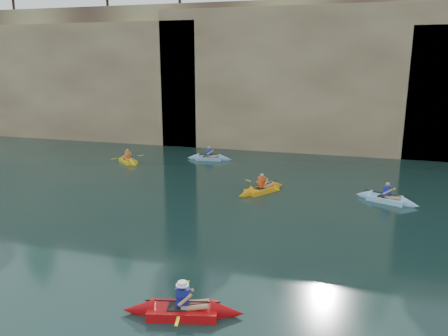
# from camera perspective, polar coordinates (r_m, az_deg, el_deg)

# --- Properties ---
(ground) EXTENTS (160.00, 160.00, 0.00)m
(ground) POSITION_cam_1_polar(r_m,az_deg,el_deg) (15.15, -6.18, -14.14)
(ground) COLOR black
(ground) RESTS_ON ground
(cliff) EXTENTS (70.00, 16.00, 12.00)m
(cliff) POSITION_cam_1_polar(r_m,az_deg,el_deg) (42.65, 9.37, 12.26)
(cliff) COLOR tan
(cliff) RESTS_ON ground
(cliff_slab_west) EXTENTS (26.00, 2.40, 10.56)m
(cliff_slab_west) POSITION_cam_1_polar(r_m,az_deg,el_deg) (43.11, -19.99, 10.68)
(cliff_slab_west) COLOR tan
(cliff_slab_west) RESTS_ON ground
(cliff_slab_center) EXTENTS (24.00, 2.40, 11.40)m
(cliff_slab_center) POSITION_cam_1_polar(r_m,az_deg,el_deg) (35.09, 11.13, 11.37)
(cliff_slab_center) COLOR tan
(cliff_slab_center) RESTS_ON ground
(sea_cave_west) EXTENTS (4.50, 1.00, 4.00)m
(sea_cave_west) POSITION_cam_1_polar(r_m,az_deg,el_deg) (41.71, -17.90, 6.22)
(sea_cave_west) COLOR black
(sea_cave_west) RESTS_ON ground
(sea_cave_center) EXTENTS (3.50, 1.00, 3.20)m
(sea_cave_center) POSITION_cam_1_polar(r_m,az_deg,el_deg) (35.91, 1.12, 5.10)
(sea_cave_center) COLOR black
(sea_cave_center) RESTS_ON ground
(sea_cave_east) EXTENTS (5.00, 1.00, 4.50)m
(sea_cave_east) POSITION_cam_1_polar(r_m,az_deg,el_deg) (34.94, 23.97, 4.74)
(sea_cave_east) COLOR black
(sea_cave_east) RESTS_ON ground
(main_kayaker) EXTENTS (3.60, 2.33, 1.30)m
(main_kayaker) POSITION_cam_1_polar(r_m,az_deg,el_deg) (13.15, -5.39, -17.97)
(main_kayaker) COLOR red
(main_kayaker) RESTS_ON ground
(kayaker_orange) EXTENTS (2.58, 3.34, 1.33)m
(kayaker_orange) POSITION_cam_1_polar(r_m,az_deg,el_deg) (24.21, 4.94, -2.79)
(kayaker_orange) COLOR #FDA00F
(kayaker_orange) RESTS_ON ground
(kayaker_ltblue_near) EXTENTS (3.32, 2.36, 1.30)m
(kayaker_ltblue_near) POSITION_cam_1_polar(r_m,az_deg,el_deg) (24.01, 20.44, -3.80)
(kayaker_ltblue_near) COLOR #98D7FF
(kayaker_ltblue_near) RESTS_ON ground
(kayaker_yellow) EXTENTS (2.78, 2.55, 1.24)m
(kayaker_yellow) POSITION_cam_1_polar(r_m,az_deg,el_deg) (31.75, -12.43, 0.95)
(kayaker_yellow) COLOR yellow
(kayaker_yellow) RESTS_ON ground
(kayaker_ltblue_mid) EXTENTS (3.39, 2.48, 1.27)m
(kayaker_ltblue_mid) POSITION_cam_1_polar(r_m,az_deg,el_deg) (31.91, -1.95, 1.34)
(kayaker_ltblue_mid) COLOR #7CABCF
(kayaker_ltblue_mid) RESTS_ON ground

